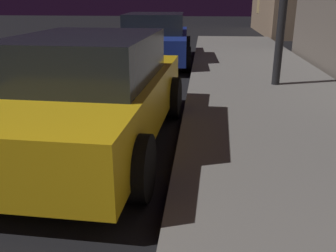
# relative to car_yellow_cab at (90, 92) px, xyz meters

# --- Properties ---
(car_yellow_cab) EXTENTS (2.18, 4.22, 1.43)m
(car_yellow_cab) POSITION_rel_car_yellow_cab_xyz_m (0.00, 0.00, 0.00)
(car_yellow_cab) COLOR gold
(car_yellow_cab) RESTS_ON ground
(car_blue) EXTENTS (2.24, 4.52, 1.43)m
(car_blue) POSITION_rel_car_yellow_cab_xyz_m (0.00, 6.40, -0.01)
(car_blue) COLOR navy
(car_blue) RESTS_ON ground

